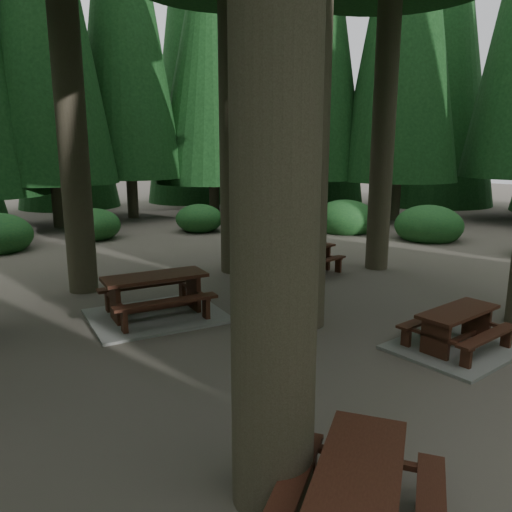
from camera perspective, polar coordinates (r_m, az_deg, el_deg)
ground at (r=8.88m, az=2.45°, el=-9.16°), size 80.00×80.00×0.00m
picnic_table_a at (r=8.89m, az=21.90°, el=-8.55°), size 2.04×1.70×0.68m
picnic_table_c at (r=9.93m, az=-11.36°, el=-5.22°), size 2.85×2.51×0.84m
picnic_table_d at (r=13.12m, az=5.82°, el=0.06°), size 1.73×1.44×0.71m
picnic_table_e at (r=4.56m, az=11.52°, el=-25.33°), size 2.17×2.06×0.74m
shrub_ring at (r=9.72m, az=2.56°, el=-4.73°), size 23.86×24.64×1.49m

